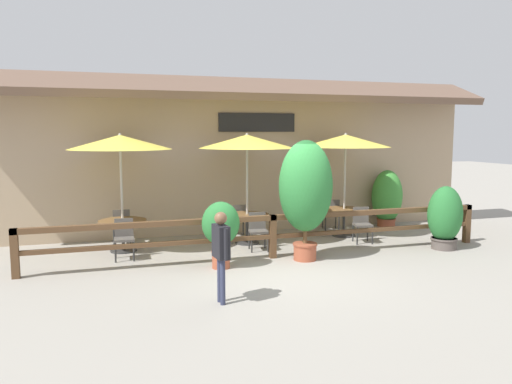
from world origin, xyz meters
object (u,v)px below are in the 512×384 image
at_px(chair_far_wallside, 331,212).
at_px(patio_umbrella_far, 346,141).
at_px(potted_plant_small_flowering, 445,217).
at_px(chair_near_streetside, 124,237).
at_px(patio_umbrella_middle, 247,142).
at_px(chair_middle_streetside, 258,229).
at_px(chair_near_wallside, 122,224).
at_px(potted_plant_corner_fern, 221,227).
at_px(chair_far_streetside, 362,223).
at_px(potted_plant_broad_leaf, 306,189).
at_px(chair_middle_wallside, 239,218).
at_px(potted_plant_entrance_palm, 387,198).
at_px(dining_table_middle, 247,220).
at_px(dining_table_far, 344,214).
at_px(patio_umbrella_near, 120,142).
at_px(pedestrian, 221,245).
at_px(dining_table_near, 123,226).

bearing_deg(chair_far_wallside, patio_umbrella_far, 100.44).
bearing_deg(potted_plant_small_flowering, chair_near_streetside, 169.97).
relative_size(patio_umbrella_middle, chair_middle_streetside, 3.10).
bearing_deg(chair_near_wallside, chair_far_wallside, -177.63).
height_order(potted_plant_corner_fern, potted_plant_small_flowering, potted_plant_small_flowering).
relative_size(chair_far_streetside, potted_plant_small_flowering, 0.59).
relative_size(chair_far_streetside, potted_plant_corner_fern, 0.65).
xyz_separation_m(chair_middle_streetside, potted_plant_broad_leaf, (0.68, -1.18, 1.05)).
xyz_separation_m(chair_far_wallside, potted_plant_corner_fern, (-3.89, -2.93, 0.35)).
relative_size(chair_middle_streetside, chair_middle_wallside, 1.00).
xyz_separation_m(potted_plant_small_flowering, potted_plant_entrance_palm, (0.27, 2.91, 0.08)).
height_order(dining_table_middle, dining_table_far, same).
bearing_deg(chair_far_streetside, dining_table_middle, 177.30).
xyz_separation_m(patio_umbrella_near, pedestrian, (1.33, -4.13, -1.55)).
bearing_deg(potted_plant_entrance_palm, chair_far_streetside, -136.15).
relative_size(chair_near_wallside, dining_table_far, 0.81).
bearing_deg(patio_umbrella_far, dining_table_far, 180.00).
distance_m(chair_far_wallside, pedestrian, 6.64).
height_order(dining_table_far, potted_plant_small_flowering, potted_plant_small_flowering).
bearing_deg(pedestrian, dining_table_middle, 152.76).
bearing_deg(dining_table_near, chair_near_streetside, -90.62).
bearing_deg(chair_near_wallside, chair_middle_streetside, 153.96).
bearing_deg(dining_table_middle, chair_middle_streetside, -86.70).
relative_size(chair_far_wallside, potted_plant_entrance_palm, 0.53).
relative_size(chair_near_streetside, dining_table_middle, 0.81).
bearing_deg(chair_middle_streetside, chair_near_streetside, -173.45).
bearing_deg(potted_plant_broad_leaf, chair_far_wallside, 54.71).
bearing_deg(chair_near_wallside, chair_middle_wallside, -179.84).
bearing_deg(dining_table_near, potted_plant_small_flowering, -15.73).
height_order(chair_near_wallside, chair_middle_wallside, same).
height_order(patio_umbrella_near, dining_table_middle, patio_umbrella_near).
bearing_deg(patio_umbrella_near, patio_umbrella_middle, -1.17).
relative_size(dining_table_near, pedestrian, 0.73).
distance_m(chair_middle_wallside, potted_plant_entrance_palm, 4.55).
relative_size(patio_umbrella_middle, chair_middle_wallside, 3.10).
bearing_deg(patio_umbrella_middle, pedestrian, -111.93).
height_order(patio_umbrella_middle, dining_table_far, patio_umbrella_middle).
bearing_deg(dining_table_far, potted_plant_corner_fern, -151.44).
height_order(dining_table_middle, chair_middle_streetside, chair_middle_streetside).
bearing_deg(patio_umbrella_middle, chair_near_streetside, -166.86).
bearing_deg(chair_far_wallside, pedestrian, 62.02).
xyz_separation_m(dining_table_near, dining_table_far, (5.67, 0.01, 0.00)).
bearing_deg(chair_near_streetside, chair_middle_wallside, 28.23).
distance_m(chair_near_wallside, potted_plant_broad_leaf, 4.73).
bearing_deg(potted_plant_small_flowering, chair_middle_wallside, 147.42).
bearing_deg(patio_umbrella_far, patio_umbrella_middle, -178.42).
relative_size(potted_plant_corner_fern, potted_plant_small_flowering, 0.91).
relative_size(chair_middle_streetside, patio_umbrella_far, 0.32).
height_order(chair_near_wallside, potted_plant_small_flowering, potted_plant_small_flowering).
bearing_deg(chair_near_wallside, pedestrian, 106.67).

